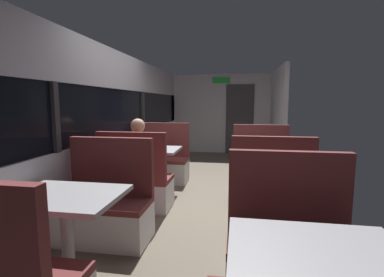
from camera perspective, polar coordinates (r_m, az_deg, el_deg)
The scene contains 15 objects.
ground_plane at distance 4.38m, azimuth 2.44°, elevation -12.58°, with size 3.30×9.20×0.02m, color #665B4C.
carriage_window_panel_left at distance 4.54m, azimuth -16.01°, elevation 2.33°, with size 0.09×8.48×2.30m.
carriage_end_bulkhead at distance 8.30m, azimuth 6.31°, elevation 4.90°, with size 2.90×0.11×2.30m.
carriage_aisle_panel_right at distance 7.16m, azimuth 17.03°, elevation 4.35°, with size 0.08×2.40×2.30m, color #B2B2B7.
dining_table_near_window at distance 2.57m, azimuth -24.40°, elevation -12.44°, with size 0.90×0.70×0.74m.
bench_near_window_facing_entry at distance 3.24m, azimuth -17.08°, elevation -13.83°, with size 0.95×0.50×1.10m.
dining_table_mid_window at distance 4.61m, azimuth -8.32°, elevation -3.27°, with size 0.90×0.70×0.74m.
bench_mid_window_facing_end at distance 4.04m, azimuth -11.26°, elevation -9.40°, with size 0.95×0.50×1.10m.
bench_mid_window_facing_entry at distance 5.33m, azimuth -5.99°, elevation -5.21°, with size 0.95×0.50×1.10m.
dining_table_front_aisle at distance 1.68m, azimuth 24.24°, elevation -23.23°, with size 0.90×0.70×0.74m.
bench_front_aisle_facing_entry at distance 2.43m, azimuth 19.29°, elevation -21.37°, with size 0.95×0.50×1.10m.
dining_table_rear_aisle at distance 4.22m, azimuth 14.72°, elevation -4.40°, with size 0.90×0.70×0.74m.
bench_rear_aisle_facing_end at distance 3.63m, azimuth 15.62°, elevation -11.45°, with size 0.95×0.50×1.10m.
bench_rear_aisle_facing_entry at distance 4.97m, azimuth 13.84°, elevation -6.30°, with size 0.95×0.50×1.10m.
seated_passenger at distance 4.05m, azimuth -10.97°, elevation -6.28°, with size 0.47×0.55×1.26m.
Camera 1 is at (0.48, -4.09, 1.48)m, focal length 26.11 mm.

